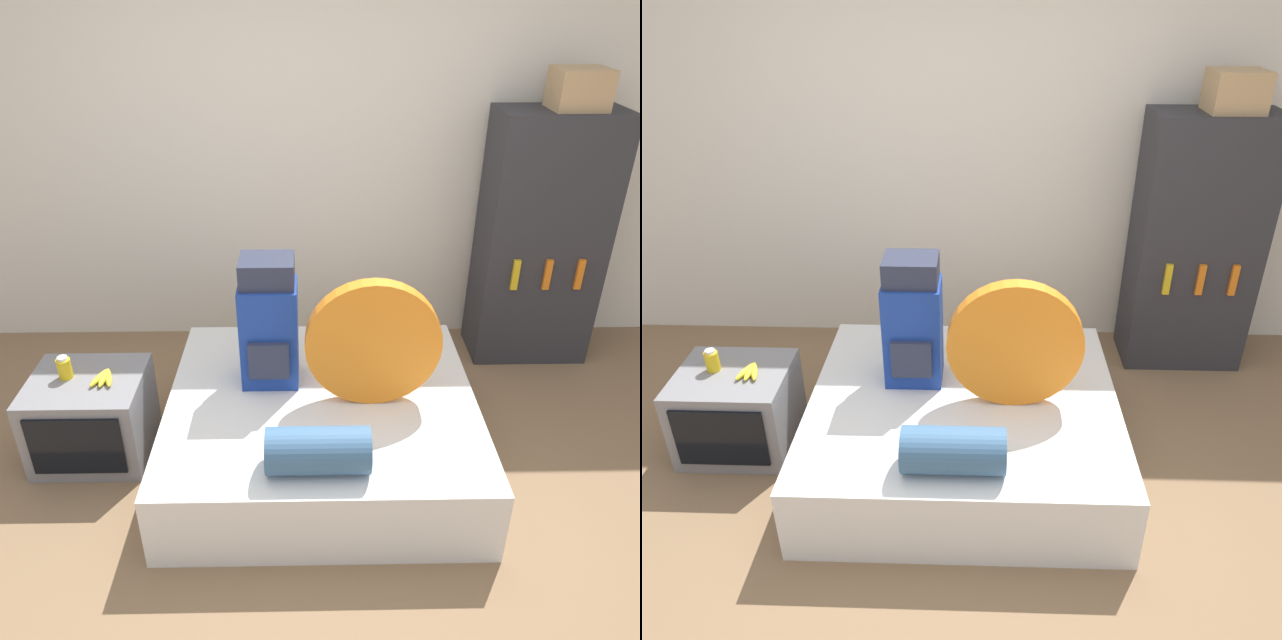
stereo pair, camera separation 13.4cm
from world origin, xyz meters
TOP-DOWN VIEW (x-y plane):
  - ground_plane at (0.00, 0.00)m, footprint 16.00×16.00m
  - wall_back at (0.00, 1.94)m, footprint 8.00×0.05m
  - bed at (0.12, 0.57)m, footprint 1.57×1.45m
  - backpack at (-0.15, 0.74)m, footprint 0.29×0.27m
  - tent_bag at (0.36, 0.55)m, footprint 0.66×0.09m
  - sleeping_roll at (0.09, 0.04)m, footprint 0.45×0.21m
  - television at (-1.10, 0.63)m, footprint 0.58×0.52m
  - canister at (-1.20, 0.66)m, footprint 0.07×0.07m
  - banana_bunch at (-1.00, 0.63)m, footprint 0.13×0.17m
  - bookshelf at (1.52, 1.63)m, footprint 0.74×0.42m
  - cardboard_box at (1.58, 1.62)m, footprint 0.29×0.27m

SIDE VIEW (x-z plane):
  - ground_plane at x=0.00m, z-range 0.00..0.00m
  - bed at x=0.12m, z-range 0.00..0.39m
  - television at x=-1.10m, z-range 0.00..0.47m
  - banana_bunch at x=-1.00m, z-range 0.47..0.50m
  - sleeping_roll at x=0.09m, z-range 0.39..0.60m
  - canister at x=-1.20m, z-range 0.46..0.59m
  - tent_bag at x=0.36m, z-range 0.39..1.05m
  - backpack at x=-0.15m, z-range 0.38..1.07m
  - bookshelf at x=1.52m, z-range 0.00..1.61m
  - wall_back at x=0.00m, z-range 0.00..2.60m
  - cardboard_box at x=1.58m, z-range 1.61..1.83m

